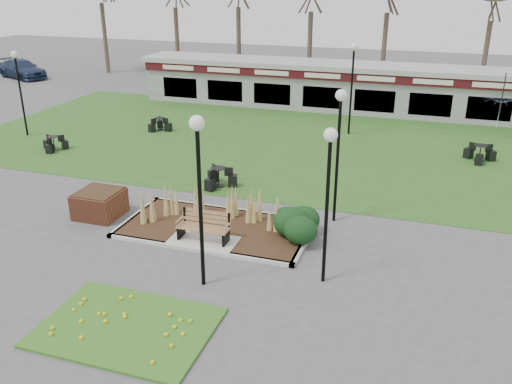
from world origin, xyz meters
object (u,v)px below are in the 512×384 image
(brick_planter, at_px, (100,203))
(patio_umbrella, at_px, (500,112))
(bistro_set_a, at_px, (54,145))
(lamp_post_near_left, at_px, (199,165))
(lamp_post_near_right, at_px, (329,173))
(lamp_post_far_left, at_px, (18,75))
(lamp_post_mid_right, at_px, (339,127))
(bistro_set_d, at_px, (479,156))
(car_black, at_px, (217,72))
(car_silver, at_px, (193,69))
(food_pavilion, at_px, (327,85))
(car_blue, at_px, (22,69))
(park_bench, at_px, (204,226))
(bistro_set_b, at_px, (160,126))
(bistro_set_c, at_px, (219,180))
(lamp_post_far_right, at_px, (353,69))

(brick_planter, height_order, patio_umbrella, patio_umbrella)
(patio_umbrella, bearing_deg, bistro_set_a, -157.17)
(lamp_post_near_left, relative_size, lamp_post_near_right, 1.08)
(lamp_post_near_right, distance_m, lamp_post_far_left, 20.53)
(lamp_post_mid_right, bearing_deg, lamp_post_far_left, 162.68)
(lamp_post_near_left, distance_m, bistro_set_d, 16.25)
(bistro_set_d, xyz_separation_m, car_black, (-19.26, 15.29, 0.36))
(lamp_post_near_right, xyz_separation_m, car_silver, (-16.65, 27.89, -2.50))
(food_pavilion, relative_size, patio_umbrella, 10.39)
(lamp_post_far_left, relative_size, car_blue, 0.88)
(patio_umbrella, distance_m, car_blue, 36.54)
(park_bench, distance_m, car_blue, 34.37)
(bistro_set_a, xyz_separation_m, car_blue, (-15.08, 15.76, 0.48))
(bistro_set_a, bearing_deg, bistro_set_b, 56.16)
(lamp_post_near_right, relative_size, car_black, 1.16)
(park_bench, height_order, lamp_post_near_left, lamp_post_near_left)
(bistro_set_d, relative_size, car_silver, 0.32)
(brick_planter, relative_size, bistro_set_a, 1.18)
(brick_planter, relative_size, bistro_set_c, 1.04)
(lamp_post_far_right, bearing_deg, bistro_set_b, -165.64)
(lamp_post_near_left, distance_m, car_silver, 32.21)
(bistro_set_b, xyz_separation_m, bistro_set_c, (6.24, -6.83, 0.03))
(food_pavilion, height_order, lamp_post_far_left, lamp_post_far_left)
(lamp_post_near_right, height_order, car_blue, lamp_post_near_right)
(lamp_post_mid_right, bearing_deg, brick_planter, -164.65)
(brick_planter, bearing_deg, park_bench, -9.69)
(brick_planter, xyz_separation_m, patio_umbrella, (14.25, 14.71, 1.02))
(park_bench, bearing_deg, car_silver, 115.07)
(lamp_post_far_left, bearing_deg, bistro_set_a, -29.76)
(bistro_set_b, distance_m, patio_umbrella, 17.98)
(bistro_set_c, bearing_deg, bistro_set_b, 132.41)
(brick_planter, height_order, bistro_set_a, brick_planter)
(lamp_post_far_right, height_order, bistro_set_b, lamp_post_far_right)
(lamp_post_near_left, bearing_deg, lamp_post_far_left, 144.10)
(lamp_post_far_left, xyz_separation_m, patio_umbrella, (23.85, 6.98, -1.74))
(lamp_post_mid_right, relative_size, bistro_set_c, 3.24)
(car_silver, bearing_deg, bistro_set_c, -173.01)
(lamp_post_far_left, bearing_deg, brick_planter, -38.84)
(brick_planter, xyz_separation_m, lamp_post_far_left, (-9.60, 7.73, 2.76))
(lamp_post_far_left, relative_size, bistro_set_b, 3.35)
(lamp_post_mid_right, relative_size, car_black, 1.20)
(car_silver, bearing_deg, car_black, -109.78)
(car_silver, bearing_deg, bistro_set_d, -145.34)
(bistro_set_d, bearing_deg, car_blue, 162.47)
(brick_planter, xyz_separation_m, bistro_set_a, (-6.52, 5.97, -0.22))
(park_bench, height_order, car_silver, car_silver)
(park_bench, height_order, lamp_post_far_right, lamp_post_far_right)
(lamp_post_near_right, distance_m, bistro_set_b, 17.61)
(park_bench, relative_size, car_black, 0.44)
(car_blue, bearing_deg, patio_umbrella, -79.46)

